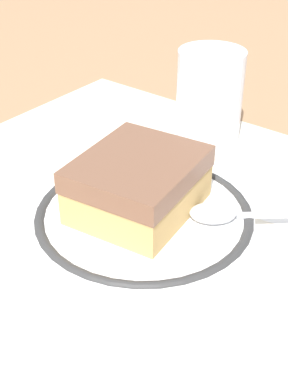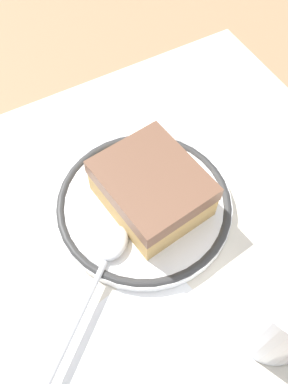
% 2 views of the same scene
% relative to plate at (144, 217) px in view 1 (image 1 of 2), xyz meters
% --- Properties ---
extents(ground_plane, '(2.40, 2.40, 0.00)m').
position_rel_plate_xyz_m(ground_plane, '(-0.01, -0.01, -0.01)').
color(ground_plane, '#9E7551').
extents(placemat, '(0.49, 0.41, 0.00)m').
position_rel_plate_xyz_m(placemat, '(-0.01, -0.01, -0.01)').
color(placemat, beige).
rests_on(placemat, ground_plane).
extents(plate, '(0.17, 0.17, 0.01)m').
position_rel_plate_xyz_m(plate, '(0.00, 0.00, 0.00)').
color(plate, white).
rests_on(plate, placemat).
extents(cake_slice, '(0.10, 0.11, 0.05)m').
position_rel_plate_xyz_m(cake_slice, '(0.01, -0.00, 0.03)').
color(cake_slice, tan).
rests_on(cake_slice, plate).
extents(spoon, '(0.13, 0.11, 0.01)m').
position_rel_plate_xyz_m(spoon, '(-0.06, -0.04, 0.01)').
color(spoon, silver).
rests_on(spoon, plate).
extents(cup, '(0.07, 0.07, 0.09)m').
position_rel_plate_xyz_m(cup, '(0.04, -0.15, 0.03)').
color(cup, silver).
rests_on(cup, placemat).
extents(napkin, '(0.15, 0.14, 0.00)m').
position_rel_plate_xyz_m(napkin, '(-0.07, -0.12, -0.01)').
color(napkin, white).
rests_on(napkin, placemat).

